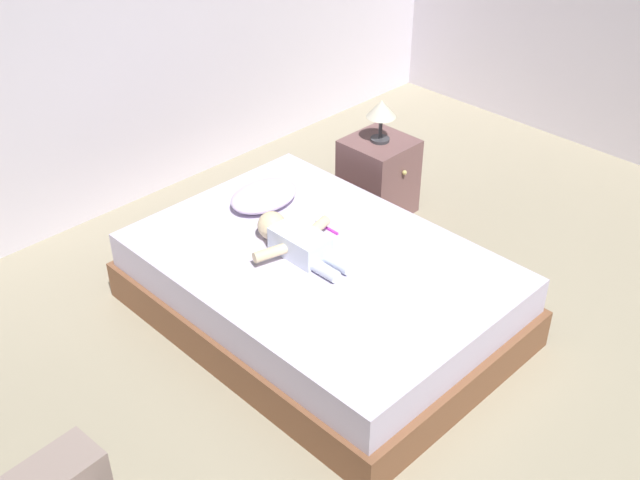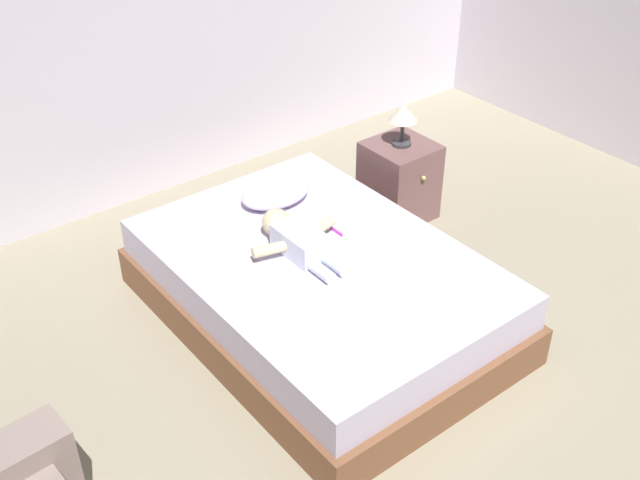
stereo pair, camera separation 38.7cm
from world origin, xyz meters
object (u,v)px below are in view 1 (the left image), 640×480
Objects in this scene: pillow at (264,196)px; nightstand at (378,177)px; toothbrush at (326,227)px; baby at (295,240)px; bed at (320,289)px; lamp at (381,111)px.

pillow is 0.81× the size of nightstand.
toothbrush is 0.95m from nightstand.
baby is 1.16× the size of nightstand.
bed is 3.29× the size of baby.
baby reaches higher than pillow.
lamp is at bearing -3.71° from pillow.
baby is at bearing -172.49° from toothbrush.
lamp reaches higher than pillow.
lamp is (1.06, 0.53, 0.51)m from bed.
baby is 1.21m from lamp.
nightstand is (0.85, 0.37, -0.17)m from toothbrush.
baby is (-0.20, -0.47, 0.01)m from pillow.
bed is 4.70× the size of pillow.
toothbrush is at bearing 7.51° from baby.
lamp is (0.00, 0.00, 0.46)m from nightstand.
bed is at bearing -103.25° from pillow.
nightstand is at bearing -90.00° from lamp.
bed is 1.29m from lamp.
lamp reaches higher than baby.
toothbrush is 0.32× the size of nightstand.
lamp is at bearing 19.91° from baby.
bed is 7.17× the size of lamp.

